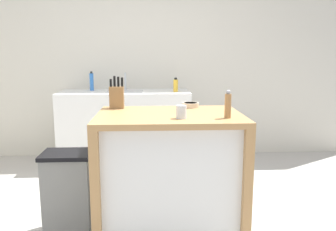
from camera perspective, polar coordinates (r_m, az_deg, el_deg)
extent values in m
cube|color=beige|center=(4.55, -4.18, 9.66)|extent=(5.80, 0.10, 2.60)
cube|color=#AD7F4C|center=(2.46, 0.23, -0.15)|extent=(1.04, 0.74, 0.04)
cube|color=silver|center=(2.57, 0.23, -9.24)|extent=(0.94, 0.64, 0.78)
cube|color=#AD7F4C|center=(2.29, -11.93, -13.27)|extent=(0.06, 0.06, 0.88)
cube|color=#AD7F4C|center=(2.35, 13.00, -12.74)|extent=(0.06, 0.06, 0.88)
cube|color=#AD7F4C|center=(2.92, -9.84, -7.95)|extent=(0.06, 0.06, 0.88)
cube|color=#AD7F4C|center=(2.97, 9.41, -7.66)|extent=(0.06, 0.06, 0.88)
cube|color=olive|center=(2.72, -8.50, 2.99)|extent=(0.11, 0.09, 0.17)
cylinder|color=black|center=(2.71, -9.49, 5.38)|extent=(0.02, 0.02, 0.06)
cylinder|color=black|center=(2.71, -8.88, 5.63)|extent=(0.02, 0.02, 0.08)
cylinder|color=black|center=(2.71, -8.26, 5.59)|extent=(0.02, 0.02, 0.08)
cylinder|color=black|center=(2.70, -7.64, 5.54)|extent=(0.02, 0.02, 0.07)
cylinder|color=beige|center=(2.74, 3.77, 1.75)|extent=(0.13, 0.13, 0.04)
cylinder|color=gray|center=(2.74, 3.77, 2.08)|extent=(0.11, 0.11, 0.01)
cylinder|color=silver|center=(2.27, 2.22, 0.61)|extent=(0.07, 0.07, 0.09)
cylinder|color=#9E7042|center=(2.31, 9.92, 1.56)|extent=(0.04, 0.04, 0.16)
sphere|color=#99999E|center=(2.30, 9.99, 3.84)|extent=(0.03, 0.03, 0.03)
cube|color=slate|center=(2.76, -16.18, -12.50)|extent=(0.34, 0.26, 0.60)
cube|color=black|center=(2.65, -16.52, -6.21)|extent=(0.36, 0.28, 0.03)
cube|color=silver|center=(4.31, -7.07, -1.89)|extent=(1.58, 0.60, 0.89)
cube|color=silver|center=(4.22, -7.22, 3.77)|extent=(0.44, 0.36, 0.03)
cylinder|color=#B7BCC1|center=(4.37, -7.10, 5.64)|extent=(0.02, 0.02, 0.22)
cylinder|color=blue|center=(4.40, -12.58, 5.46)|extent=(0.05, 0.05, 0.21)
cylinder|color=black|center=(4.39, -12.64, 7.00)|extent=(0.03, 0.03, 0.02)
cylinder|color=yellow|center=(4.16, 1.28, 4.97)|extent=(0.06, 0.06, 0.15)
cylinder|color=black|center=(4.16, 1.28, 6.14)|extent=(0.03, 0.03, 0.02)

